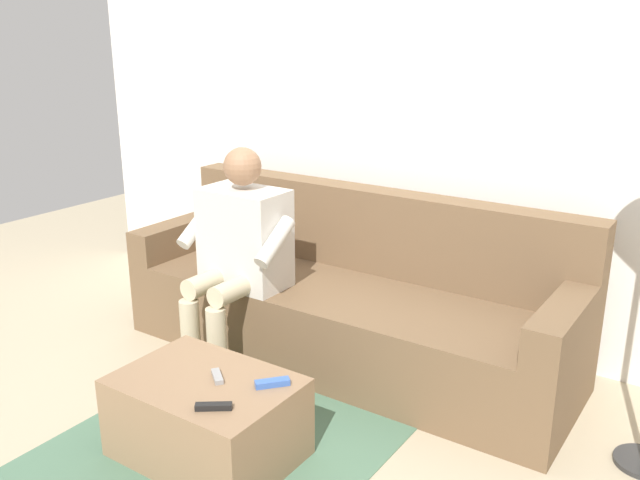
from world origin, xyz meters
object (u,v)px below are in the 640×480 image
(couch, at_px, (349,303))
(remote_black, at_px, (214,406))
(coffee_table, at_px, (207,418))
(person_solo_seated, at_px, (239,245))
(remote_gray, at_px, (217,376))
(remote_blue, at_px, (272,383))

(couch, height_order, remote_black, couch)
(coffee_table, relative_size, remote_black, 5.28)
(couch, distance_m, person_solo_seated, 0.68)
(remote_gray, bearing_deg, couch, 130.12)
(remote_blue, bearing_deg, coffee_table, -25.03)
(remote_black, relative_size, remote_blue, 1.00)
(couch, relative_size, coffee_table, 3.34)
(couch, distance_m, coffee_table, 1.12)
(person_solo_seated, distance_m, remote_blue, 0.99)
(couch, height_order, person_solo_seated, person_solo_seated)
(couch, bearing_deg, person_solo_seated, 39.44)
(couch, distance_m, remote_gray, 1.08)
(coffee_table, xyz_separation_m, remote_blue, (-0.26, -0.12, 0.19))
(couch, height_order, remote_gray, couch)
(coffee_table, xyz_separation_m, person_solo_seated, (0.45, -0.75, 0.47))
(coffee_table, bearing_deg, couch, -90.00)
(person_solo_seated, bearing_deg, remote_blue, 138.12)
(remote_gray, bearing_deg, remote_blue, 58.24)
(remote_blue, bearing_deg, couch, -124.82)
(coffee_table, height_order, remote_gray, remote_gray)
(person_solo_seated, height_order, remote_gray, person_solo_seated)
(remote_blue, bearing_deg, person_solo_seated, -91.14)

